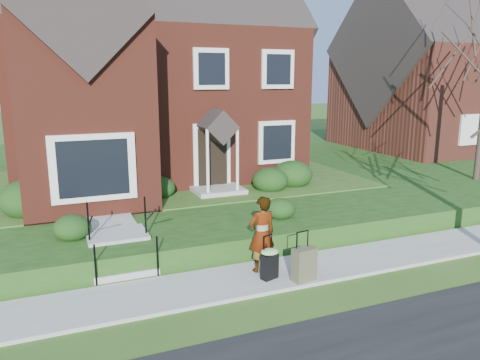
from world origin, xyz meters
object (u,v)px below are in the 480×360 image
front_steps (120,247)px  woman (262,234)px  suitcase_black (270,262)px  suitcase_olive (304,264)px

front_steps → woman: bearing=-29.6°
suitcase_black → front_steps: bearing=126.3°
front_steps → suitcase_olive: front_steps is taller
suitcase_olive → suitcase_black: bearing=141.6°
suitcase_black → suitcase_olive: bearing=-46.9°
suitcase_black → suitcase_olive: suitcase_olive is taller
woman → front_steps: bearing=-32.5°
front_steps → woman: (2.86, -1.62, 0.47)m
suitcase_black → suitcase_olive: size_ratio=0.90×
suitcase_black → woman: bearing=69.4°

